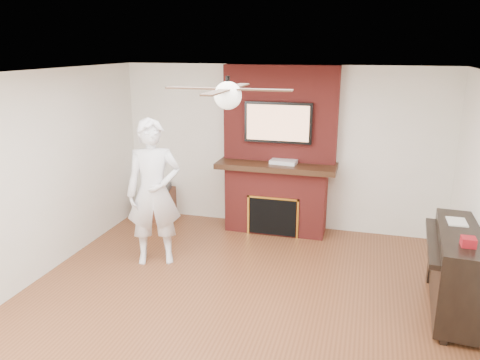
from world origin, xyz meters
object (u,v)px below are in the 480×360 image
(side_table, at_px, (159,203))
(piano, at_px, (455,269))
(person, at_px, (154,193))
(fireplace, at_px, (278,167))

(side_table, height_order, piano, piano)
(person, relative_size, side_table, 3.16)
(fireplace, xyz_separation_m, side_table, (-1.97, -0.07, -0.73))
(fireplace, relative_size, person, 1.31)
(person, bearing_deg, fireplace, 27.13)
(side_table, bearing_deg, fireplace, -10.05)
(fireplace, xyz_separation_m, person, (-1.31, -1.54, -0.04))
(side_table, bearing_deg, person, -77.89)
(fireplace, xyz_separation_m, piano, (2.28, -1.82, -0.50))
(fireplace, distance_m, piano, 2.96)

